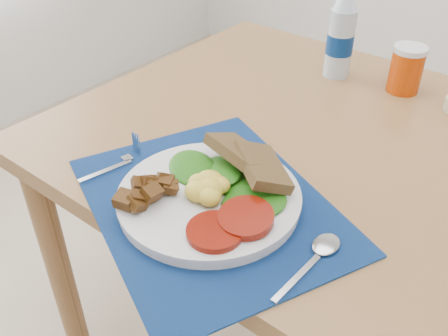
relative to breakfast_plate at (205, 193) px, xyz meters
name	(u,v)px	position (x,y,z in m)	size (l,w,h in m)	color
table	(392,199)	(0.21, 0.32, -0.11)	(1.40, 0.90, 0.75)	brown
placemat	(209,204)	(0.01, 0.00, -0.02)	(0.46, 0.36, 0.00)	black
breakfast_plate	(205,193)	(0.00, 0.00, 0.00)	(0.30, 0.30, 0.07)	silver
fork	(120,163)	(-0.20, -0.01, -0.02)	(0.04, 0.15, 0.00)	#B2B5BA
spoon	(317,256)	(0.21, 0.01, -0.02)	(0.04, 0.17, 0.00)	#B2B5BA
water_bottle	(341,38)	(-0.07, 0.59, 0.07)	(0.07, 0.07, 0.22)	#ADBFCC
juice_glass	(406,70)	(0.09, 0.61, 0.03)	(0.07, 0.07, 0.10)	#BD3805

